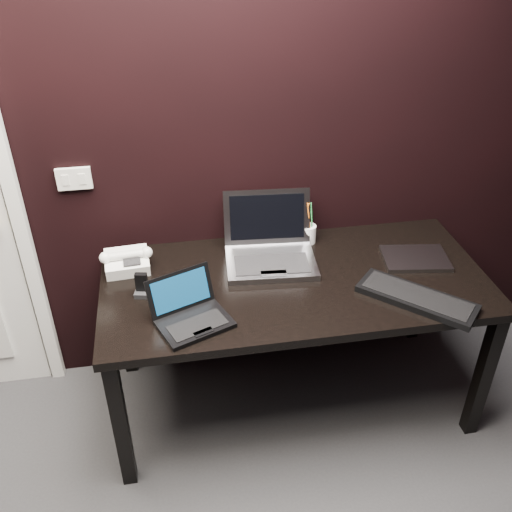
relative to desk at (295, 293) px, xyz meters
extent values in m
plane|color=black|center=(-0.30, 0.40, 0.64)|extent=(4.00, 0.00, 4.00)
cube|color=white|center=(-1.18, 0.37, 0.36)|extent=(0.06, 0.05, 2.11)
cube|color=silver|center=(-0.92, 0.39, 0.46)|extent=(0.15, 0.02, 0.10)
cube|color=silver|center=(-0.95, 0.38, 0.46)|extent=(0.03, 0.01, 0.05)
cube|color=silver|center=(-0.88, 0.38, 0.46)|extent=(0.03, 0.01, 0.05)
cube|color=black|center=(0.00, 0.00, 0.06)|extent=(1.70, 0.80, 0.04)
cube|color=black|center=(-0.80, -0.35, -0.31)|extent=(0.06, 0.06, 0.70)
cube|color=black|center=(0.80, -0.35, -0.31)|extent=(0.06, 0.06, 0.70)
cube|color=black|center=(-0.80, 0.35, -0.31)|extent=(0.06, 0.06, 0.70)
cube|color=black|center=(0.80, 0.35, -0.31)|extent=(0.06, 0.06, 0.70)
cube|color=black|center=(-0.46, -0.24, 0.09)|extent=(0.33, 0.28, 0.02)
cube|color=black|center=(-0.45, -0.27, 0.10)|extent=(0.25, 0.18, 0.00)
cube|color=black|center=(-0.44, -0.31, 0.10)|extent=(0.08, 0.06, 0.00)
cube|color=black|center=(-0.51, -0.13, 0.17)|extent=(0.28, 0.16, 0.16)
cube|color=#0A3050|center=(-0.51, -0.14, 0.18)|extent=(0.24, 0.13, 0.13)
cube|color=gray|center=(-0.09, 0.12, 0.09)|extent=(0.43, 0.33, 0.03)
cube|color=black|center=(-0.09, 0.09, 0.11)|extent=(0.34, 0.19, 0.00)
cube|color=#9D9DA2|center=(-0.09, 0.01, 0.11)|extent=(0.12, 0.06, 0.00)
cube|color=gray|center=(-0.07, 0.30, 0.23)|extent=(0.41, 0.11, 0.25)
cube|color=black|center=(-0.07, 0.30, 0.23)|extent=(0.35, 0.09, 0.21)
cube|color=black|center=(0.46, -0.24, 0.09)|extent=(0.47, 0.46, 0.03)
cube|color=black|center=(0.46, -0.24, 0.11)|extent=(0.41, 0.40, 0.00)
cube|color=gray|center=(0.58, 0.05, 0.09)|extent=(0.32, 0.25, 0.02)
cube|color=white|center=(-0.73, 0.21, 0.11)|extent=(0.20, 0.19, 0.08)
cylinder|color=silver|center=(-0.73, 0.20, 0.16)|extent=(0.18, 0.05, 0.04)
sphere|color=white|center=(-0.82, 0.19, 0.16)|extent=(0.06, 0.06, 0.05)
sphere|color=white|center=(-0.64, 0.20, 0.16)|extent=(0.06, 0.06, 0.05)
cube|color=black|center=(-0.71, 0.16, 0.14)|extent=(0.08, 0.06, 0.01)
cube|color=black|center=(-0.66, 0.00, 0.13)|extent=(0.05, 0.03, 0.10)
cube|color=black|center=(-0.67, -0.01, 0.09)|extent=(0.07, 0.06, 0.02)
cylinder|color=white|center=(0.13, 0.29, 0.12)|extent=(0.08, 0.08, 0.09)
cylinder|color=orange|center=(0.12, 0.30, 0.22)|extent=(0.02, 0.03, 0.14)
cylinder|color=green|center=(0.14, 0.29, 0.22)|extent=(0.01, 0.02, 0.14)
cylinder|color=black|center=(0.13, 0.30, 0.22)|extent=(0.01, 0.01, 0.14)
cylinder|color=#C85912|center=(0.13, 0.28, 0.22)|extent=(0.02, 0.03, 0.14)
camera|label=1|loc=(-0.52, -1.99, 1.54)|focal=40.00mm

